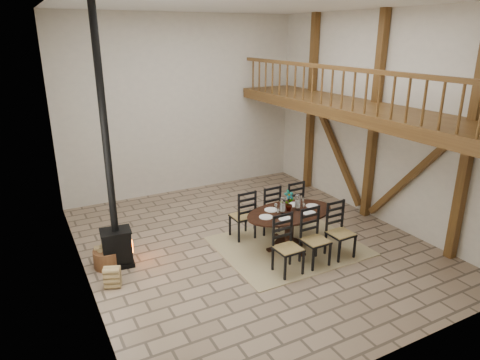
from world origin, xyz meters
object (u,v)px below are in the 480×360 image
dining_table (289,229)px  wood_stove (113,213)px  log_basket (108,257)px  log_stack (112,277)px

dining_table → wood_stove: size_ratio=0.46×
log_basket → dining_table: bearing=-15.2°
dining_table → log_basket: (-3.69, 1.00, -0.23)m
wood_stove → log_stack: size_ratio=12.12×
wood_stove → dining_table: bearing=-8.8°
log_stack → wood_stove: bearing=70.2°
dining_table → log_stack: (-3.77, 0.19, -0.23)m
log_basket → log_stack: bearing=-96.0°
log_basket → log_stack: log_basket is taller
log_stack → log_basket: bearing=84.0°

